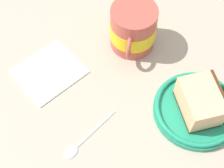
{
  "coord_description": "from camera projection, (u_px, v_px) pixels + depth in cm",
  "views": [
    {
      "loc": [
        23.38,
        19.89,
        58.45
      ],
      "look_at": [
        4.97,
        -7.05,
        3.0
      ],
      "focal_mm": 54.89,
      "sensor_mm": 36.0,
      "label": 1
    }
  ],
  "objects": [
    {
      "name": "ground_plane",
      "position": [
        153.0,
        109.0,
        0.67
      ],
      "size": [
        115.19,
        115.19,
        2.88
      ],
      "primitive_type": "cube",
      "color": "tan"
    },
    {
      "name": "small_plate",
      "position": [
        196.0,
        109.0,
        0.64
      ],
      "size": [
        15.93,
        15.93,
        2.06
      ],
      "color": "#1E8C66",
      "rests_on": "ground_plane"
    },
    {
      "name": "cake_slice",
      "position": [
        201.0,
        102.0,
        0.61
      ],
      "size": [
        9.42,
        10.59,
        5.58
      ],
      "color": "#472814",
      "rests_on": "small_plate"
    },
    {
      "name": "tea_mug",
      "position": [
        133.0,
        28.0,
        0.69
      ],
      "size": [
        10.08,
        10.11,
        9.78
      ],
      "color": "#BF4C3F",
      "rests_on": "ground_plane"
    },
    {
      "name": "teaspoon",
      "position": [
        80.0,
        144.0,
        0.61
      ],
      "size": [
        12.64,
        3.8,
        0.8
      ],
      "color": "silver",
      "rests_on": "ground_plane"
    },
    {
      "name": "folded_napkin",
      "position": [
        49.0,
        71.0,
        0.69
      ],
      "size": [
        13.51,
        12.35,
        0.6
      ],
      "primitive_type": "cube",
      "rotation": [
        0.0,
        0.0,
        0.12
      ],
      "color": "white",
      "rests_on": "ground_plane"
    }
  ]
}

